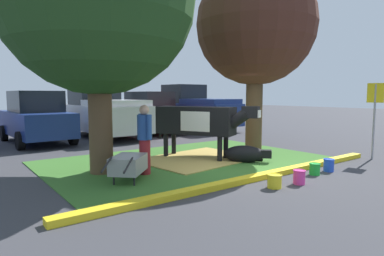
{
  "coord_description": "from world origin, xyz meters",
  "views": [
    {
      "loc": [
        -6.01,
        -5.9,
        1.88
      ],
      "look_at": [
        -0.2,
        1.85,
        0.9
      ],
      "focal_mm": 30.94,
      "sensor_mm": 36.0,
      "label": 1
    }
  ],
  "objects_px": {
    "cow_holstein": "(199,121)",
    "pickup_truck_maroon": "(194,109)",
    "bucket_pink": "(299,177)",
    "bucket_blue": "(329,165)",
    "pickup_truck_black": "(102,112)",
    "calf_lying": "(245,154)",
    "bucket_green": "(315,169)",
    "sedan_red": "(149,113)",
    "parking_sign": "(375,106)",
    "bucket_yellow": "(274,181)",
    "wheelbarrow": "(129,164)",
    "shade_tree_right": "(256,26)",
    "person_handler": "(145,138)",
    "hatchback_white": "(36,118)"
  },
  "relations": [
    {
      "from": "shade_tree_right",
      "to": "bucket_pink",
      "type": "bearing_deg",
      "value": -122.92
    },
    {
      "from": "bucket_yellow",
      "to": "cow_holstein",
      "type": "bearing_deg",
      "value": 78.91
    },
    {
      "from": "parking_sign",
      "to": "bucket_pink",
      "type": "bearing_deg",
      "value": -174.86
    },
    {
      "from": "bucket_yellow",
      "to": "pickup_truck_maroon",
      "type": "relative_size",
      "value": 0.06
    },
    {
      "from": "bucket_yellow",
      "to": "sedan_red",
      "type": "xyz_separation_m",
      "value": [
        2.84,
        10.07,
        0.84
      ]
    },
    {
      "from": "bucket_blue",
      "to": "sedan_red",
      "type": "distance_m",
      "value": 9.98
    },
    {
      "from": "person_handler",
      "to": "pickup_truck_maroon",
      "type": "xyz_separation_m",
      "value": [
        7.07,
        7.44,
        0.23
      ]
    },
    {
      "from": "person_handler",
      "to": "pickup_truck_maroon",
      "type": "relative_size",
      "value": 0.3
    },
    {
      "from": "calf_lying",
      "to": "hatchback_white",
      "type": "bearing_deg",
      "value": 116.6
    },
    {
      "from": "bucket_yellow",
      "to": "hatchback_white",
      "type": "xyz_separation_m",
      "value": [
        -2.42,
        9.63,
        0.84
      ]
    },
    {
      "from": "hatchback_white",
      "to": "pickup_truck_maroon",
      "type": "bearing_deg",
      "value": 2.55
    },
    {
      "from": "bucket_green",
      "to": "bucket_blue",
      "type": "relative_size",
      "value": 0.89
    },
    {
      "from": "shade_tree_right",
      "to": "pickup_truck_black",
      "type": "distance_m",
      "value": 7.79
    },
    {
      "from": "wheelbarrow",
      "to": "bucket_green",
      "type": "bearing_deg",
      "value": -28.26
    },
    {
      "from": "wheelbarrow",
      "to": "bucket_pink",
      "type": "xyz_separation_m",
      "value": [
        2.8,
        -2.3,
        -0.23
      ]
    },
    {
      "from": "pickup_truck_maroon",
      "to": "bucket_pink",
      "type": "bearing_deg",
      "value": -115.67
    },
    {
      "from": "hatchback_white",
      "to": "pickup_truck_black",
      "type": "distance_m",
      "value": 2.8
    },
    {
      "from": "hatchback_white",
      "to": "wheelbarrow",
      "type": "bearing_deg",
      "value": -87.93
    },
    {
      "from": "bucket_green",
      "to": "pickup_truck_black",
      "type": "xyz_separation_m",
      "value": [
        -1.27,
        9.77,
        0.97
      ]
    },
    {
      "from": "shade_tree_right",
      "to": "cow_holstein",
      "type": "height_order",
      "value": "shade_tree_right"
    },
    {
      "from": "shade_tree_right",
      "to": "pickup_truck_maroon",
      "type": "relative_size",
      "value": 1.08
    },
    {
      "from": "person_handler",
      "to": "wheelbarrow",
      "type": "relative_size",
      "value": 1.22
    },
    {
      "from": "bucket_green",
      "to": "bucket_blue",
      "type": "bearing_deg",
      "value": -0.37
    },
    {
      "from": "calf_lying",
      "to": "person_handler",
      "type": "bearing_deg",
      "value": 171.49
    },
    {
      "from": "shade_tree_right",
      "to": "pickup_truck_black",
      "type": "height_order",
      "value": "shade_tree_right"
    },
    {
      "from": "shade_tree_right",
      "to": "calf_lying",
      "type": "height_order",
      "value": "shade_tree_right"
    },
    {
      "from": "pickup_truck_maroon",
      "to": "person_handler",
      "type": "bearing_deg",
      "value": -133.53
    },
    {
      "from": "cow_holstein",
      "to": "bucket_yellow",
      "type": "distance_m",
      "value": 3.52
    },
    {
      "from": "calf_lying",
      "to": "bucket_pink",
      "type": "bearing_deg",
      "value": -107.27
    },
    {
      "from": "bucket_blue",
      "to": "sedan_red",
      "type": "bearing_deg",
      "value": 86.42
    },
    {
      "from": "bucket_green",
      "to": "sedan_red",
      "type": "relative_size",
      "value": 0.06
    },
    {
      "from": "cow_holstein",
      "to": "pickup_truck_maroon",
      "type": "bearing_deg",
      "value": 53.92
    },
    {
      "from": "bucket_blue",
      "to": "pickup_truck_black",
      "type": "xyz_separation_m",
      "value": [
        -1.86,
        9.77,
        0.95
      ]
    },
    {
      "from": "pickup_truck_maroon",
      "to": "bucket_blue",
      "type": "bearing_deg",
      "value": -108.46
    },
    {
      "from": "sedan_red",
      "to": "calf_lying",
      "type": "bearing_deg",
      "value": -100.67
    },
    {
      "from": "bucket_yellow",
      "to": "pickup_truck_black",
      "type": "height_order",
      "value": "pickup_truck_black"
    },
    {
      "from": "cow_holstein",
      "to": "parking_sign",
      "type": "xyz_separation_m",
      "value": [
        4.04,
        -3.09,
        0.44
      ]
    },
    {
      "from": "bucket_pink",
      "to": "sedan_red",
      "type": "xyz_separation_m",
      "value": [
        2.2,
        10.19,
        0.83
      ]
    },
    {
      "from": "bucket_yellow",
      "to": "bucket_green",
      "type": "bearing_deg",
      "value": 4.95
    },
    {
      "from": "bucket_pink",
      "to": "pickup_truck_maroon",
      "type": "bearing_deg",
      "value": 64.33
    },
    {
      "from": "bucket_blue",
      "to": "wheelbarrow",
      "type": "bearing_deg",
      "value": 155.02
    },
    {
      "from": "person_handler",
      "to": "parking_sign",
      "type": "bearing_deg",
      "value": -20.27
    },
    {
      "from": "bucket_yellow",
      "to": "bucket_green",
      "type": "xyz_separation_m",
      "value": [
        1.63,
        0.14,
        -0.0
      ]
    },
    {
      "from": "wheelbarrow",
      "to": "pickup_truck_black",
      "type": "distance_m",
      "value": 8.16
    },
    {
      "from": "person_handler",
      "to": "bucket_yellow",
      "type": "relative_size",
      "value": 5.32
    },
    {
      "from": "bucket_pink",
      "to": "bucket_green",
      "type": "height_order",
      "value": "bucket_pink"
    },
    {
      "from": "bucket_yellow",
      "to": "bucket_green",
      "type": "distance_m",
      "value": 1.63
    },
    {
      "from": "pickup_truck_black",
      "to": "shade_tree_right",
      "type": "bearing_deg",
      "value": -70.95
    },
    {
      "from": "person_handler",
      "to": "sedan_red",
      "type": "distance_m",
      "value": 8.71
    },
    {
      "from": "calf_lying",
      "to": "pickup_truck_black",
      "type": "bearing_deg",
      "value": 97.16
    }
  ]
}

